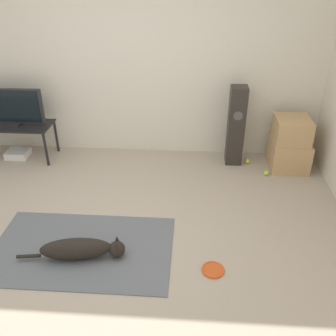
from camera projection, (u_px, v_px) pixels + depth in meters
ground_plane at (107, 241)px, 3.81m from camera, size 12.00×12.00×0.00m
wall_back at (132, 63)px, 4.99m from camera, size 8.00×0.06×2.55m
area_rug at (82, 249)px, 3.70m from camera, size 1.78×1.09×0.01m
dog at (81, 249)px, 3.54m from camera, size 1.02×0.28×0.22m
frisbee at (213, 270)px, 3.45m from camera, size 0.21×0.21×0.03m
cardboard_box_lower at (289, 154)px, 5.05m from camera, size 0.49×0.51×0.39m
cardboard_box_upper at (292, 130)px, 4.87m from camera, size 0.44×0.46×0.32m
floor_speaker at (236, 126)px, 4.99m from camera, size 0.22×0.22×1.09m
tv_stand at (9, 128)px, 5.18m from camera, size 1.20×0.49×0.50m
tv at (4, 107)px, 5.03m from camera, size 1.07×0.20×0.51m
tennis_ball_by_boxes at (266, 173)px, 4.92m from camera, size 0.07×0.07×0.07m
tennis_ball_near_speaker at (247, 161)px, 5.20m from camera, size 0.07×0.07×0.07m
game_console at (18, 154)px, 5.37m from camera, size 0.31×0.27×0.10m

